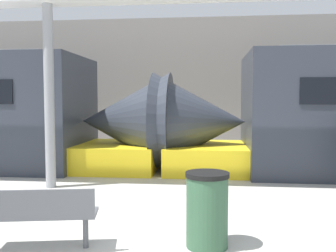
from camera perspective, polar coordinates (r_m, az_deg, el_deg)
name	(u,v)px	position (r m, az deg, el deg)	size (l,w,h in m)	color
station_wall	(197,84)	(14.33, 4.37, 6.34)	(56.00, 0.20, 5.00)	gray
bench_near	(38,212)	(5.01, -19.27, -12.27)	(1.49, 0.69, 0.81)	#4C4F54
trash_bin	(207,209)	(4.92, 5.98, -12.54)	(0.56, 0.56, 0.97)	#2D5138
support_column_near	(49,97)	(8.40, -17.65, 4.24)	(0.21, 0.21, 3.91)	gray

